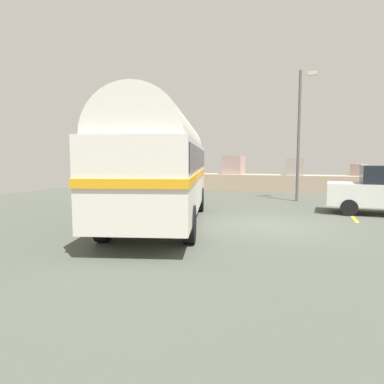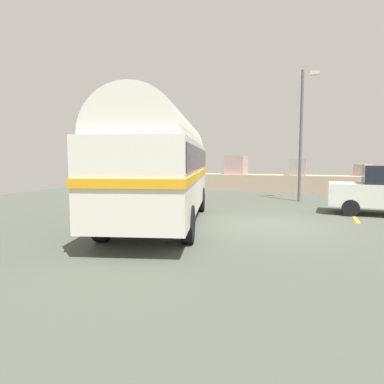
{
  "view_description": "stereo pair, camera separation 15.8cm",
  "coord_description": "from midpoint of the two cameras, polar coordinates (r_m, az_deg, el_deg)",
  "views": [
    {
      "loc": [
        1.14,
        -10.81,
        2.12
      ],
      "look_at": [
        -2.45,
        -0.44,
        1.04
      ],
      "focal_mm": 31.39,
      "sensor_mm": 36.0,
      "label": 1
    },
    {
      "loc": [
        1.29,
        -10.75,
        2.12
      ],
      "look_at": [
        -2.45,
        -0.44,
        1.04
      ],
      "focal_mm": 31.39,
      "sensor_mm": 36.0,
      "label": 2
    }
  ],
  "objects": [
    {
      "name": "ground",
      "position": [
        11.05,
        13.31,
        -5.56
      ],
      "size": [
        32.0,
        26.0,
        0.02
      ],
      "color": "#4C5147"
    },
    {
      "name": "breakwater",
      "position": [
        22.66,
        17.13,
        1.68
      ],
      "size": [
        31.36,
        1.8,
        2.35
      ],
      "color": "tan",
      "rests_on": "ground"
    },
    {
      "name": "vintage_coach",
      "position": [
        10.97,
        -4.67,
        5.22
      ],
      "size": [
        4.55,
        8.91,
        3.7
      ],
      "rotation": [
        0.0,
        0.0,
        0.26
      ],
      "color": "black",
      "rests_on": "ground"
    },
    {
      "name": "lamp_post",
      "position": [
        17.59,
        18.53,
        10.17
      ],
      "size": [
        0.83,
        0.56,
        6.4
      ],
      "color": "#5B5B60",
      "rests_on": "ground"
    }
  ]
}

